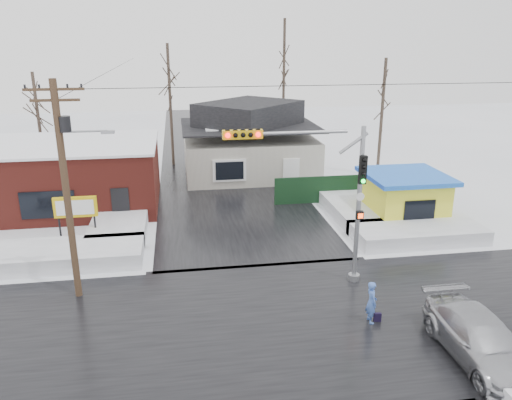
{
  "coord_description": "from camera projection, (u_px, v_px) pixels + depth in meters",
  "views": [
    {
      "loc": [
        -3.53,
        -16.31,
        10.45
      ],
      "look_at": [
        0.04,
        6.16,
        3.0
      ],
      "focal_mm": 35.0,
      "sensor_mm": 36.0,
      "label": 1
    }
  ],
  "objects": [
    {
      "name": "traffic_signal",
      "position": [
        325.0,
        186.0,
        20.82
      ],
      "size": [
        6.05,
        0.68,
        7.0
      ],
      "color": "gray",
      "rests_on": "ground"
    },
    {
      "name": "road_ew",
      "position": [
        280.0,
        324.0,
        19.08
      ],
      "size": [
        120.0,
        10.0,
        0.02
      ],
      "primitive_type": "cube",
      "color": "black",
      "rests_on": "ground"
    },
    {
      "name": "road_ns",
      "position": [
        280.0,
        324.0,
        19.08
      ],
      "size": [
        10.0,
        120.0,
        0.02
      ],
      "primitive_type": "cube",
      "color": "black",
      "rests_on": "ground"
    },
    {
      "name": "brick_building",
      "position": [
        61.0,
        175.0,
        31.81
      ],
      "size": [
        12.2,
        8.2,
        4.12
      ],
      "color": "maroon",
      "rests_on": "ground"
    },
    {
      "name": "snowbank_nw",
      "position": [
        70.0,
        255.0,
        24.19
      ],
      "size": [
        7.0,
        3.0,
        0.8
      ],
      "primitive_type": "cube",
      "color": "white",
      "rests_on": "ground"
    },
    {
      "name": "snowbank_nside_w",
      "position": [
        122.0,
        217.0,
        29.18
      ],
      "size": [
        3.0,
        8.0,
        0.8
      ],
      "primitive_type": "cube",
      "color": "white",
      "rests_on": "ground"
    },
    {
      "name": "snowbank_nside_e",
      "position": [
        351.0,
        205.0,
        31.27
      ],
      "size": [
        3.0,
        8.0,
        0.8
      ],
      "primitive_type": "cube",
      "color": "white",
      "rests_on": "ground"
    },
    {
      "name": "utility_pole",
      "position": [
        67.0,
        180.0,
        19.6
      ],
      "size": [
        3.15,
        0.44,
        9.0
      ],
      "color": "#382619",
      "rests_on": "ground"
    },
    {
      "name": "car",
      "position": [
        480.0,
        339.0,
        16.79
      ],
      "size": [
        2.15,
        5.23,
        1.52
      ],
      "primitive_type": "imported",
      "rotation": [
        0.0,
        0.0,
        -0.01
      ],
      "color": "#ADAFB5",
      "rests_on": "ground"
    },
    {
      "name": "snowbank_ne",
      "position": [
        417.0,
        233.0,
        26.87
      ],
      "size": [
        7.0,
        3.0,
        0.8
      ],
      "primitive_type": "cube",
      "color": "white",
      "rests_on": "ground"
    },
    {
      "name": "tree_far_left",
      "position": [
        169.0,
        69.0,
        40.42
      ],
      "size": [
        3.0,
        3.0,
        10.0
      ],
      "color": "#332821",
      "rests_on": "ground"
    },
    {
      "name": "marquee_sign",
      "position": [
        75.0,
        208.0,
        26.06
      ],
      "size": [
        2.2,
        0.21,
        2.55
      ],
      "color": "black",
      "rests_on": "ground"
    },
    {
      "name": "shopping_bag",
      "position": [
        377.0,
        318.0,
        19.17
      ],
      "size": [
        0.29,
        0.15,
        0.35
      ],
      "primitive_type": "cube",
      "rotation": [
        0.0,
        0.0,
        -0.1
      ],
      "color": "black",
      "rests_on": "ground"
    },
    {
      "name": "pedestrian",
      "position": [
        371.0,
        302.0,
        18.95
      ],
      "size": [
        0.41,
        0.62,
        1.69
      ],
      "primitive_type": "imported",
      "rotation": [
        0.0,
        0.0,
        1.56
      ],
      "color": "#4368BD",
      "rests_on": "ground"
    },
    {
      "name": "tree_far_right",
      "position": [
        384.0,
        83.0,
        37.42
      ],
      "size": [
        3.0,
        3.0,
        9.0
      ],
      "color": "#332821",
      "rests_on": "ground"
    },
    {
      "name": "tree_far_mid",
      "position": [
        284.0,
        48.0,
        43.29
      ],
      "size": [
        3.0,
        3.0,
        12.0
      ],
      "color": "#332821",
      "rests_on": "ground"
    },
    {
      "name": "tree_far_west",
      "position": [
        35.0,
        94.0,
        37.54
      ],
      "size": [
        3.0,
        3.0,
        8.0
      ],
      "color": "#332821",
      "rests_on": "ground"
    },
    {
      "name": "house",
      "position": [
        249.0,
        142.0,
        39.21
      ],
      "size": [
        10.4,
        8.4,
        5.76
      ],
      "color": "beige",
      "rests_on": "ground"
    },
    {
      "name": "ground",
      "position": [
        280.0,
        324.0,
        19.09
      ],
      "size": [
        120.0,
        120.0,
        0.0
      ],
      "primitive_type": "plane",
      "color": "white",
      "rests_on": "ground"
    },
    {
      "name": "kiosk",
      "position": [
        404.0,
        197.0,
        29.43
      ],
      "size": [
        4.6,
        4.6,
        2.88
      ],
      "color": "yellow",
      "rests_on": "ground"
    },
    {
      "name": "fence",
      "position": [
        334.0,
        189.0,
        32.91
      ],
      "size": [
        8.0,
        0.12,
        1.8
      ],
      "primitive_type": "cube",
      "color": "black",
      "rests_on": "ground"
    }
  ]
}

